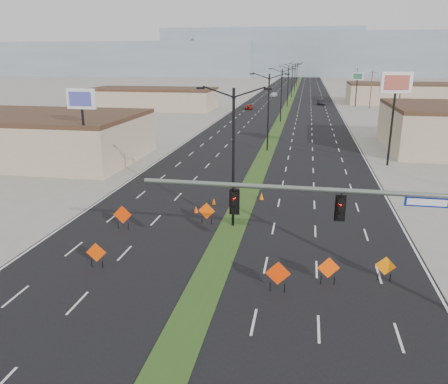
% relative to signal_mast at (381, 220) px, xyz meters
% --- Properties ---
extents(ground, '(600.00, 600.00, 0.00)m').
position_rel_signal_mast_xyz_m(ground, '(-8.56, -2.00, -4.79)').
color(ground, gray).
rests_on(ground, ground).
extents(road_surface, '(25.00, 400.00, 0.02)m').
position_rel_signal_mast_xyz_m(road_surface, '(-8.56, 98.00, -4.79)').
color(road_surface, black).
rests_on(road_surface, ground).
extents(median_strip, '(2.00, 400.00, 0.04)m').
position_rel_signal_mast_xyz_m(median_strip, '(-8.56, 98.00, -4.79)').
color(median_strip, '#274819').
rests_on(median_strip, ground).
extents(building_sw_far, '(30.00, 14.00, 4.50)m').
position_rel_signal_mast_xyz_m(building_sw_far, '(-40.56, 83.00, -2.54)').
color(building_sw_far, tan).
rests_on(building_sw_far, ground).
extents(building_se_far, '(44.00, 16.00, 5.00)m').
position_rel_signal_mast_xyz_m(building_se_far, '(29.44, 108.00, -2.29)').
color(building_se_far, tan).
rests_on(building_se_far, ground).
extents(mesa_west, '(180.00, 50.00, 22.00)m').
position_rel_signal_mast_xyz_m(mesa_west, '(-128.56, 278.00, 6.21)').
color(mesa_west, gray).
rests_on(mesa_west, ground).
extents(mesa_center, '(220.00, 50.00, 28.00)m').
position_rel_signal_mast_xyz_m(mesa_center, '(31.44, 298.00, 9.21)').
color(mesa_center, gray).
rests_on(mesa_center, ground).
extents(mesa_backdrop, '(140.00, 50.00, 32.00)m').
position_rel_signal_mast_xyz_m(mesa_backdrop, '(-38.56, 318.00, 11.21)').
color(mesa_backdrop, gray).
rests_on(mesa_backdrop, ground).
extents(signal_mast, '(16.30, 0.60, 8.00)m').
position_rel_signal_mast_xyz_m(signal_mast, '(0.00, 0.00, 0.00)').
color(signal_mast, slate).
rests_on(signal_mast, ground).
extents(streetlight_0, '(5.15, 0.24, 10.02)m').
position_rel_signal_mast_xyz_m(streetlight_0, '(-8.56, 10.00, 0.63)').
color(streetlight_0, black).
rests_on(streetlight_0, ground).
extents(streetlight_1, '(5.15, 0.24, 10.02)m').
position_rel_signal_mast_xyz_m(streetlight_1, '(-8.56, 38.00, 0.63)').
color(streetlight_1, black).
rests_on(streetlight_1, ground).
extents(streetlight_2, '(5.15, 0.24, 10.02)m').
position_rel_signal_mast_xyz_m(streetlight_2, '(-8.56, 66.00, 0.63)').
color(streetlight_2, black).
rests_on(streetlight_2, ground).
extents(streetlight_3, '(5.15, 0.24, 10.02)m').
position_rel_signal_mast_xyz_m(streetlight_3, '(-8.56, 94.00, 0.63)').
color(streetlight_3, black).
rests_on(streetlight_3, ground).
extents(streetlight_4, '(5.15, 0.24, 10.02)m').
position_rel_signal_mast_xyz_m(streetlight_4, '(-8.56, 122.00, 0.63)').
color(streetlight_4, black).
rests_on(streetlight_4, ground).
extents(streetlight_5, '(5.15, 0.24, 10.02)m').
position_rel_signal_mast_xyz_m(streetlight_5, '(-8.56, 150.00, 0.63)').
color(streetlight_5, black).
rests_on(streetlight_5, ground).
extents(streetlight_6, '(5.15, 0.24, 10.02)m').
position_rel_signal_mast_xyz_m(streetlight_6, '(-8.56, 178.00, 0.63)').
color(streetlight_6, black).
rests_on(streetlight_6, ground).
extents(utility_pole_1, '(1.60, 0.20, 9.00)m').
position_rel_signal_mast_xyz_m(utility_pole_1, '(11.44, 58.00, -0.12)').
color(utility_pole_1, '#4C3823').
rests_on(utility_pole_1, ground).
extents(utility_pole_2, '(1.60, 0.20, 9.00)m').
position_rel_signal_mast_xyz_m(utility_pole_2, '(11.44, 93.00, -0.12)').
color(utility_pole_2, '#4C3823').
rests_on(utility_pole_2, ground).
extents(utility_pole_3, '(1.60, 0.20, 9.00)m').
position_rel_signal_mast_xyz_m(utility_pole_3, '(11.44, 128.00, -0.12)').
color(utility_pole_3, '#4C3823').
rests_on(utility_pole_3, ground).
extents(car_left, '(1.66, 3.81, 1.28)m').
position_rel_signal_mast_xyz_m(car_left, '(-17.33, 86.14, -4.15)').
color(car_left, maroon).
rests_on(car_left, ground).
extents(car_mid, '(2.05, 4.46, 1.42)m').
position_rel_signal_mast_xyz_m(car_mid, '(0.07, 100.58, -4.08)').
color(car_mid, black).
rests_on(car_mid, ground).
extents(car_far, '(2.51, 4.91, 1.36)m').
position_rel_signal_mast_xyz_m(car_far, '(-14.17, 122.62, -4.11)').
color(car_far, silver).
rests_on(car_far, ground).
extents(construction_sign_0, '(1.35, 0.14, 1.80)m').
position_rel_signal_mast_xyz_m(construction_sign_0, '(-16.28, 7.89, -3.73)').
color(construction_sign_0, red).
rests_on(construction_sign_0, ground).
extents(construction_sign_1, '(1.19, 0.18, 1.59)m').
position_rel_signal_mast_xyz_m(construction_sign_1, '(-15.36, 1.86, -3.86)').
color(construction_sign_1, '#D93D04').
rests_on(construction_sign_1, ground).
extents(construction_sign_2, '(1.25, 0.07, 1.67)m').
position_rel_signal_mast_xyz_m(construction_sign_2, '(-10.56, 10.03, -3.81)').
color(construction_sign_2, '#F94B05').
rests_on(construction_sign_2, ground).
extents(construction_sign_3, '(1.33, 0.14, 1.77)m').
position_rel_signal_mast_xyz_m(construction_sign_3, '(-4.66, 1.00, -3.75)').
color(construction_sign_3, red).
rests_on(construction_sign_3, ground).
extents(construction_sign_4, '(1.21, 0.26, 1.63)m').
position_rel_signal_mast_xyz_m(construction_sign_4, '(-2.01, 2.32, -3.84)').
color(construction_sign_4, '#FF4405').
rests_on(construction_sign_4, ground).
extents(construction_sign_5, '(1.10, 0.18, 1.47)m').
position_rel_signal_mast_xyz_m(construction_sign_5, '(1.11, 3.31, -3.93)').
color(construction_sign_5, orange).
rests_on(construction_sign_5, ground).
extents(cone_0, '(0.36, 0.36, 0.56)m').
position_rel_signal_mast_xyz_m(cone_0, '(-11.95, 12.30, -4.51)').
color(cone_0, '#FC4405').
rests_on(cone_0, ground).
extents(cone_1, '(0.40, 0.40, 0.55)m').
position_rel_signal_mast_xyz_m(cone_1, '(-10.96, 14.56, -4.51)').
color(cone_1, '#D75104').
rests_on(cone_1, ground).
extents(cone_2, '(0.41, 0.41, 0.64)m').
position_rel_signal_mast_xyz_m(cone_2, '(-7.12, 16.68, -4.47)').
color(cone_2, '#ED6104').
rests_on(cone_2, ground).
extents(cone_3, '(0.43, 0.43, 0.56)m').
position_rel_signal_mast_xyz_m(cone_3, '(-9.52, 15.32, -4.51)').
color(cone_3, '#F74D05').
rests_on(cone_3, ground).
extents(pole_sign_west, '(2.97, 0.51, 9.08)m').
position_rel_signal_mast_xyz_m(pole_sign_west, '(-25.46, 20.43, 2.59)').
color(pole_sign_west, black).
rests_on(pole_sign_west, ground).
extents(pole_sign_east_near, '(3.42, 0.95, 10.48)m').
position_rel_signal_mast_xyz_m(pole_sign_east_near, '(5.91, 32.09, 3.82)').
color(pole_sign_east_near, black).
rests_on(pole_sign_east_near, ground).
extents(pole_sign_east_far, '(2.66, 1.47, 8.47)m').
position_rel_signal_mast_xyz_m(pole_sign_east_far, '(8.47, 97.01, 2.06)').
color(pole_sign_east_far, black).
rests_on(pole_sign_east_far, ground).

